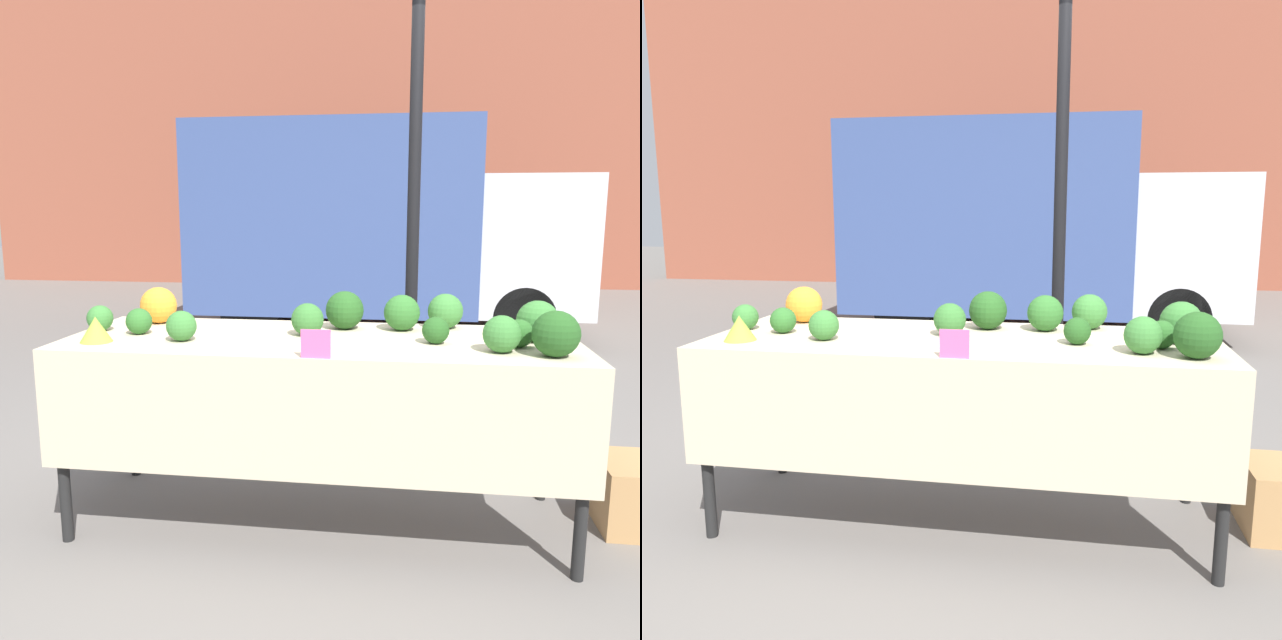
% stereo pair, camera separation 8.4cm
% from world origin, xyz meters
% --- Properties ---
extents(ground_plane, '(40.00, 40.00, 0.00)m').
position_xyz_m(ground_plane, '(0.00, 0.00, 0.00)').
color(ground_plane, slate).
extents(building_facade, '(16.00, 0.60, 6.96)m').
position_xyz_m(building_facade, '(0.00, 9.59, 3.48)').
color(building_facade, brown).
rests_on(building_facade, ground_plane).
extents(tent_pole, '(0.07, 0.07, 2.66)m').
position_xyz_m(tent_pole, '(0.41, 0.83, 1.33)').
color(tent_pole, black).
rests_on(tent_pole, ground_plane).
extents(parked_truck, '(4.40, 2.19, 2.40)m').
position_xyz_m(parked_truck, '(-0.03, 4.91, 1.27)').
color(parked_truck, '#384C84').
rests_on(parked_truck, ground_plane).
extents(market_table, '(2.27, 0.82, 0.87)m').
position_xyz_m(market_table, '(0.00, -0.07, 0.77)').
color(market_table, beige).
rests_on(market_table, ground_plane).
extents(orange_cauliflower, '(0.18, 0.18, 0.18)m').
position_xyz_m(orange_cauliflower, '(-0.86, 0.25, 0.97)').
color(orange_cauliflower, orange).
rests_on(orange_cauliflower, market_table).
extents(romanesco_head, '(0.14, 0.14, 0.11)m').
position_xyz_m(romanesco_head, '(-0.95, -0.23, 0.93)').
color(romanesco_head, '#93B238').
rests_on(romanesco_head, market_table).
extents(broccoli_head_0, '(0.13, 0.13, 0.13)m').
position_xyz_m(broccoli_head_0, '(-0.59, -0.16, 0.94)').
color(broccoli_head_0, '#387533').
rests_on(broccoli_head_0, market_table).
extents(broccoli_head_1, '(0.17, 0.17, 0.17)m').
position_xyz_m(broccoli_head_1, '(0.36, 0.22, 0.96)').
color(broccoli_head_1, '#2D6628').
rests_on(broccoli_head_1, market_table).
extents(broccoli_head_2, '(0.17, 0.17, 0.17)m').
position_xyz_m(broccoli_head_2, '(0.57, 0.30, 0.96)').
color(broccoli_head_2, '#387533').
rests_on(broccoli_head_2, market_table).
extents(broccoli_head_3, '(0.12, 0.12, 0.12)m').
position_xyz_m(broccoli_head_3, '(-1.05, 0.01, 0.94)').
color(broccoli_head_3, '#387533').
rests_on(broccoli_head_3, market_table).
extents(broccoli_head_4, '(0.18, 0.18, 0.18)m').
position_xyz_m(broccoli_head_4, '(0.09, 0.22, 0.97)').
color(broccoli_head_4, '#23511E').
rests_on(broccoli_head_4, market_table).
extents(broccoli_head_5, '(0.18, 0.18, 0.18)m').
position_xyz_m(broccoli_head_5, '(0.96, -0.25, 0.97)').
color(broccoli_head_5, '#23511E').
rests_on(broccoli_head_5, market_table).
extents(broccoli_head_6, '(0.12, 0.12, 0.12)m').
position_xyz_m(broccoli_head_6, '(0.85, -0.09, 0.93)').
color(broccoli_head_6, '#285B23').
rests_on(broccoli_head_6, market_table).
extents(broccoli_head_7, '(0.18, 0.18, 0.18)m').
position_xyz_m(broccoli_head_7, '(0.95, 0.04, 0.97)').
color(broccoli_head_7, '#387533').
rests_on(broccoli_head_7, market_table).
extents(broccoli_head_8, '(0.15, 0.15, 0.15)m').
position_xyz_m(broccoli_head_8, '(0.76, -0.20, 0.95)').
color(broccoli_head_8, '#387533').
rests_on(broccoli_head_8, market_table).
extents(broccoli_head_9, '(0.15, 0.15, 0.15)m').
position_xyz_m(broccoli_head_9, '(-0.06, 0.04, 0.95)').
color(broccoli_head_9, '#336B2D').
rests_on(broccoli_head_9, market_table).
extents(broccoli_head_10, '(0.12, 0.12, 0.12)m').
position_xyz_m(broccoli_head_10, '(-0.84, -0.04, 0.93)').
color(broccoli_head_10, '#2D6628').
rests_on(broccoli_head_10, market_table).
extents(broccoli_head_11, '(0.12, 0.12, 0.12)m').
position_xyz_m(broccoli_head_11, '(0.51, -0.06, 0.93)').
color(broccoli_head_11, '#23511E').
rests_on(broccoli_head_11, market_table).
extents(price_sign, '(0.12, 0.01, 0.11)m').
position_xyz_m(price_sign, '(0.04, -0.40, 0.93)').
color(price_sign, '#F45B9E').
rests_on(price_sign, market_table).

